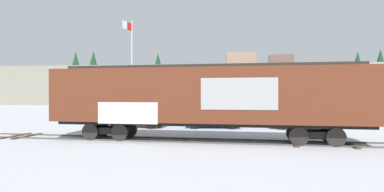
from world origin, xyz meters
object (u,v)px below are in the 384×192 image
object	(u,v)px
freight_car	(207,97)
parked_car_silver	(303,117)
parked_car_blue	(213,117)
flagpole	(130,58)
parked_car_tan	(137,116)

from	to	relation	value
freight_car	parked_car_silver	xyz separation A→B (m)	(6.45, 7.11, -1.53)
parked_car_silver	freight_car	bearing A→B (deg)	-132.22
parked_car_blue	flagpole	bearing A→B (deg)	145.18
freight_car	parked_car_tan	distance (m)	9.12
parked_car_tan	parked_car_silver	xyz separation A→B (m)	(12.29, 0.28, 0.02)
parked_car_tan	parked_car_blue	xyz separation A→B (m)	(5.78, 0.27, -0.00)
parked_car_blue	parked_car_silver	distance (m)	6.52
parked_car_blue	freight_car	bearing A→B (deg)	-89.51
flagpole	parked_car_tan	distance (m)	8.24
freight_car	parked_car_tan	xyz separation A→B (m)	(-5.84, 6.84, -1.55)
parked_car_blue	parked_car_silver	world-z (taller)	parked_car_silver
parked_car_tan	parked_car_silver	size ratio (longest dim) A/B	0.96
flagpole	parked_car_tan	size ratio (longest dim) A/B	2.11
freight_car	parked_car_blue	bearing A→B (deg)	90.49
flagpole	parked_car_silver	distance (m)	16.58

